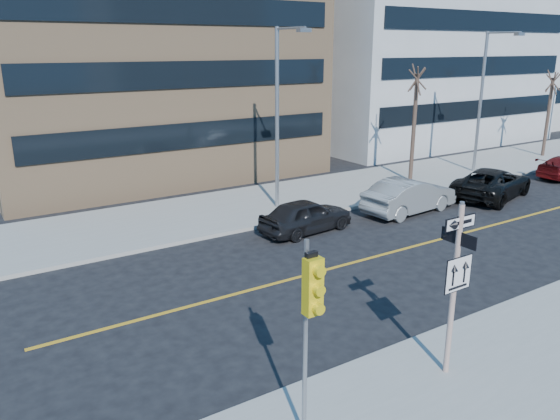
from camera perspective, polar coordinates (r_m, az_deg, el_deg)
ground at (r=15.19m, az=9.57°, el=-12.37°), size 120.00×120.00×0.00m
far_sidewalk at (r=35.48m, az=18.27°, el=4.09°), size 66.00×6.00×0.15m
road_centerline at (r=26.22m, az=23.33°, el=-0.89°), size 40.00×0.14×0.01m
sign_pole at (r=12.60m, az=17.82°, el=-6.97°), size 0.92×0.92×4.06m
traffic_signal at (r=9.69m, az=3.28°, el=-9.62°), size 0.32×0.45×4.00m
parked_car_a at (r=22.30m, az=2.73°, el=-0.59°), size 2.06×4.25×1.40m
parked_car_b at (r=25.56m, az=13.36°, el=1.46°), size 2.08×4.95×1.59m
parked_car_c at (r=29.37m, az=21.30°, el=2.63°), size 3.89×5.89×1.50m
streetlight_a at (r=24.42m, az=0.00°, el=10.68°), size 0.55×2.25×8.00m
streetlight_b at (r=34.07m, az=20.63°, el=11.36°), size 0.55×2.25×8.00m
street_tree_west at (r=30.55m, az=14.13°, el=12.86°), size 1.80×1.80×6.35m
street_tree_east at (r=41.15m, az=26.59°, el=11.70°), size 1.80×1.80×5.75m
building_brick at (r=36.44m, az=-15.80°, el=18.77°), size 18.00×18.00×18.00m
building_grey_mid at (r=47.24m, az=12.28°, el=16.58°), size 20.00×16.00×15.00m
building_grey_far at (r=65.40m, az=24.08°, el=15.94°), size 18.00×18.00×16.00m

